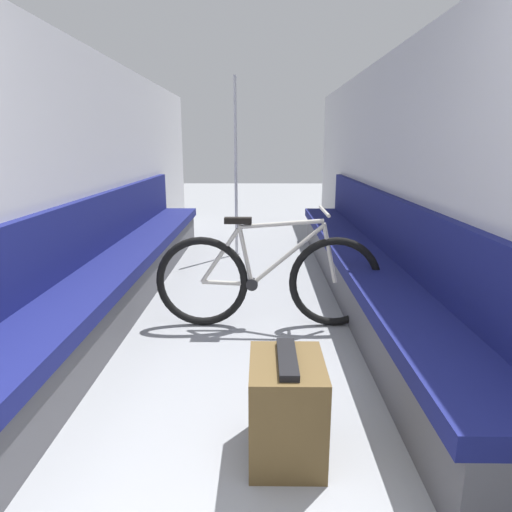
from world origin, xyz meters
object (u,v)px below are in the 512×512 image
at_px(luggage_bag, 286,408).
at_px(bicycle, 268,280).
at_px(bench_seat_row_right, 364,267).
at_px(grab_pole_near, 236,171).
at_px(bench_seat_row_left, 124,266).

bearing_deg(luggage_bag, bicycle, 92.27).
relative_size(bench_seat_row_right, bicycle, 3.09).
relative_size(bench_seat_row_right, grab_pole_near, 2.46).
relative_size(bicycle, grab_pole_near, 0.80).
bearing_deg(bench_seat_row_right, bicycle, -143.97).
xyz_separation_m(bench_seat_row_left, bench_seat_row_right, (2.14, 0.00, 0.00)).
bearing_deg(luggage_bag, grab_pole_near, 96.31).
distance_m(bench_seat_row_right, grab_pole_near, 2.21).
relative_size(bench_seat_row_left, bicycle, 3.09).
bearing_deg(bench_seat_row_right, grab_pole_near, 125.99).
height_order(grab_pole_near, luggage_bag, grab_pole_near).
height_order(bicycle, luggage_bag, bicycle).
bearing_deg(bench_seat_row_right, bench_seat_row_left, 180.00).
distance_m(bicycle, grab_pole_near, 2.43).
bearing_deg(bench_seat_row_left, grab_pole_near, 61.44).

